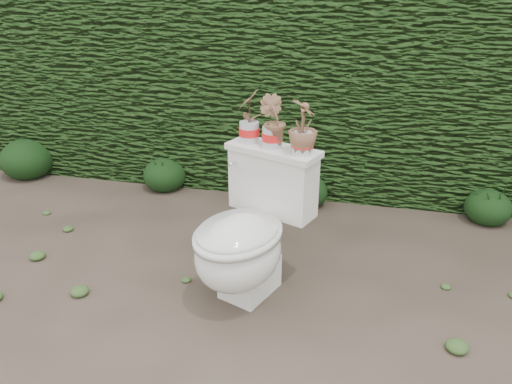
% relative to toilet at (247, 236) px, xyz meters
% --- Properties ---
extents(ground, '(60.00, 60.00, 0.00)m').
position_rel_toilet_xyz_m(ground, '(0.25, 0.16, -0.36)').
color(ground, brown).
rests_on(ground, ground).
extents(hedge, '(8.00, 1.00, 1.60)m').
position_rel_toilet_xyz_m(hedge, '(0.25, 1.76, 0.44)').
color(hedge, '#294C19').
rests_on(hedge, ground).
extents(toilet, '(0.67, 0.80, 0.78)m').
position_rel_toilet_xyz_m(toilet, '(0.00, 0.00, 0.00)').
color(toilet, silver).
rests_on(toilet, ground).
extents(potted_plant_left, '(0.11, 0.15, 0.27)m').
position_rel_toilet_xyz_m(potted_plant_left, '(-0.05, 0.28, 0.56)').
color(potted_plant_left, '#1E621F').
rests_on(potted_plant_left, toilet).
extents(potted_plant_center, '(0.17, 0.15, 0.26)m').
position_rel_toilet_xyz_m(potted_plant_center, '(0.08, 0.23, 0.55)').
color(potted_plant_center, '#1E621F').
rests_on(potted_plant_center, toilet).
extents(potted_plant_right, '(0.18, 0.18, 0.26)m').
position_rel_toilet_xyz_m(potted_plant_right, '(0.25, 0.16, 0.55)').
color(potted_plant_right, '#1E621F').
rests_on(potted_plant_right, toilet).
extents(liriope_clump_0, '(0.43, 0.43, 0.35)m').
position_rel_toilet_xyz_m(liriope_clump_0, '(-2.21, 1.22, -0.18)').
color(liriope_clump_0, '#173311').
rests_on(liriope_clump_0, ground).
extents(liriope_clump_1, '(0.34, 0.34, 0.27)m').
position_rel_toilet_xyz_m(liriope_clump_1, '(-0.98, 1.23, -0.22)').
color(liriope_clump_1, '#173311').
rests_on(liriope_clump_1, ground).
extents(liriope_clump_2, '(0.33, 0.33, 0.26)m').
position_rel_toilet_xyz_m(liriope_clump_2, '(0.16, 1.18, -0.23)').
color(liriope_clump_2, '#173311').
rests_on(liriope_clump_2, ground).
extents(liriope_clump_3, '(0.32, 0.32, 0.25)m').
position_rel_toilet_xyz_m(liriope_clump_3, '(1.43, 1.20, -0.23)').
color(liriope_clump_3, '#173311').
rests_on(liriope_clump_3, ground).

